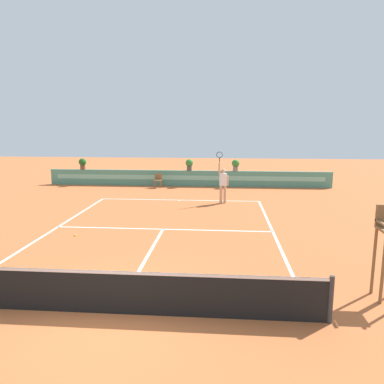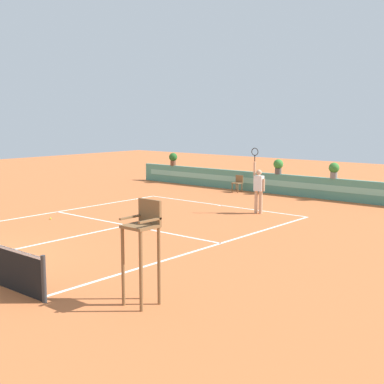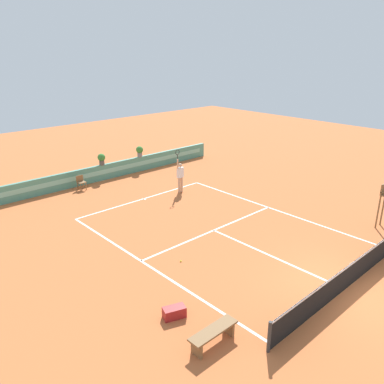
{
  "view_description": "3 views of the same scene",
  "coord_description": "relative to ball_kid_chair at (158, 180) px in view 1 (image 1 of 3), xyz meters",
  "views": [
    {
      "loc": [
        2.23,
        -7.11,
        3.95
      ],
      "look_at": [
        0.9,
        8.86,
        1.0
      ],
      "focal_mm": 34.93,
      "sensor_mm": 36.0,
      "label": 1
    },
    {
      "loc": [
        13.4,
        -5.96,
        3.79
      ],
      "look_at": [
        0.9,
        8.86,
        1.0
      ],
      "focal_mm": 49.1,
      "sensor_mm": 36.0,
      "label": 2
    },
    {
      "loc": [
        -11.81,
        -4.91,
        7.89
      ],
      "look_at": [
        0.9,
        8.86,
        1.0
      ],
      "focal_mm": 36.55,
      "sensor_mm": 36.0,
      "label": 3
    }
  ],
  "objects": [
    {
      "name": "court_lines",
      "position": [
        1.79,
        -8.94,
        -0.47
      ],
      "size": [
        8.32,
        11.94,
        0.01
      ],
      "color": "white",
      "rests_on": "ground"
    },
    {
      "name": "potted_plant_right",
      "position": [
        4.81,
        0.73,
        0.93
      ],
      "size": [
        0.48,
        0.48,
        0.72
      ],
      "color": "gray",
      "rests_on": "back_wall_barrier"
    },
    {
      "name": "tennis_player",
      "position": [
        4.04,
        -4.33,
        0.57
      ],
      "size": [
        0.62,
        0.24,
        2.58
      ],
      "color": "tan",
      "rests_on": "ground"
    },
    {
      "name": "back_wall_barrier",
      "position": [
        1.79,
        0.73,
        0.02
      ],
      "size": [
        18.0,
        0.21,
        1.0
      ],
      "color": "#4C8E7A",
      "rests_on": "ground"
    },
    {
      "name": "ground_plane",
      "position": [
        1.79,
        -9.66,
        -0.48
      ],
      "size": [
        60.0,
        60.0,
        0.0
      ],
      "primitive_type": "plane",
      "color": "#BC6033"
    },
    {
      "name": "potted_plant_centre",
      "position": [
        1.89,
        0.73,
        0.93
      ],
      "size": [
        0.48,
        0.48,
        0.72
      ],
      "color": "#514C47",
      "rests_on": "back_wall_barrier"
    },
    {
      "name": "ball_kid_chair",
      "position": [
        0.0,
        0.0,
        0.0
      ],
      "size": [
        0.44,
        0.44,
        0.85
      ],
      "color": "brown",
      "rests_on": "ground"
    },
    {
      "name": "potted_plant_far_left",
      "position": [
        -5.08,
        0.73,
        0.93
      ],
      "size": [
        0.48,
        0.48,
        0.72
      ],
      "color": "brown",
      "rests_on": "back_wall_barrier"
    },
    {
      "name": "tennis_ball_near_baseline",
      "position": [
        -1.2,
        -10.36,
        -0.44
      ],
      "size": [
        0.07,
        0.07,
        0.07
      ],
      "primitive_type": "sphere",
      "color": "#CCE033",
      "rests_on": "ground"
    },
    {
      "name": "net",
      "position": [
        1.79,
        -15.66,
        0.03
      ],
      "size": [
        8.92,
        0.1,
        1.0
      ],
      "color": "#333333",
      "rests_on": "ground"
    }
  ]
}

